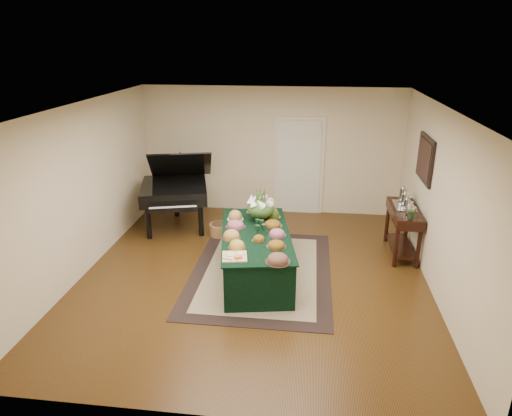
# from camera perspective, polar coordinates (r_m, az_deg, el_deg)

# --- Properties ---
(ground) EXTENTS (6.00, 6.00, 0.00)m
(ground) POSITION_cam_1_polar(r_m,az_deg,el_deg) (7.51, -0.28, -8.32)
(ground) COLOR black
(ground) RESTS_ON ground
(area_rug) EXTENTS (2.26, 3.16, 0.01)m
(area_rug) POSITION_cam_1_polar(r_m,az_deg,el_deg) (7.60, 0.66, -7.90)
(area_rug) COLOR black
(area_rug) RESTS_ON ground
(kitchen_doorway) EXTENTS (1.05, 0.07, 2.10)m
(kitchen_doorway) POSITION_cam_1_polar(r_m,az_deg,el_deg) (9.85, 5.40, 5.11)
(kitchen_doorway) COLOR silver
(kitchen_doorway) RESTS_ON ground
(buffet_table) EXTENTS (1.43, 2.39, 0.74)m
(buffet_table) POSITION_cam_1_polar(r_m,az_deg,el_deg) (7.32, -0.03, -5.83)
(buffet_table) COLOR black
(buffet_table) RESTS_ON ground
(food_platters) EXTENTS (1.16, 2.27, 0.13)m
(food_platters) POSITION_cam_1_polar(r_m,az_deg,el_deg) (7.23, 0.18, -2.58)
(food_platters) COLOR silver
(food_platters) RESTS_ON buffet_table
(cutting_board) EXTENTS (0.40, 0.40, 0.10)m
(cutting_board) POSITION_cam_1_polar(r_m,az_deg,el_deg) (6.43, -2.70, -5.83)
(cutting_board) COLOR tan
(cutting_board) RESTS_ON buffet_table
(green_goblets) EXTENTS (0.20, 0.32, 0.18)m
(green_goblets) POSITION_cam_1_polar(r_m,az_deg,el_deg) (7.17, 0.51, -2.42)
(green_goblets) COLOR black
(green_goblets) RESTS_ON buffet_table
(floral_centerpiece) EXTENTS (0.47, 0.47, 0.47)m
(floral_centerpiece) POSITION_cam_1_polar(r_m,az_deg,el_deg) (7.55, 0.58, 0.32)
(floral_centerpiece) COLOR black
(floral_centerpiece) RESTS_ON buffet_table
(grand_piano) EXTENTS (1.61, 1.78, 1.60)m
(grand_piano) POSITION_cam_1_polar(r_m,az_deg,el_deg) (9.20, -10.13, 2.23)
(grand_piano) COLOR black
(grand_piano) RESTS_ON ground
(wicker_basket) EXTENTS (0.38, 0.38, 0.24)m
(wicker_basket) POSITION_cam_1_polar(r_m,az_deg,el_deg) (8.90, -4.56, -2.73)
(wicker_basket) COLOR olive
(wicker_basket) RESTS_ON ground
(mahogany_sideboard) EXTENTS (0.45, 1.22, 0.87)m
(mahogany_sideboard) POSITION_cam_1_polar(r_m,az_deg,el_deg) (8.33, 17.99, -1.31)
(mahogany_sideboard) COLOR black
(mahogany_sideboard) RESTS_ON ground
(tea_service) EXTENTS (0.34, 0.74, 0.30)m
(tea_service) POSITION_cam_1_polar(r_m,az_deg,el_deg) (8.30, 18.13, 0.90)
(tea_service) COLOR silver
(tea_service) RESTS_ON mahogany_sideboard
(pink_bouquet) EXTENTS (0.17, 0.17, 0.22)m
(pink_bouquet) POSITION_cam_1_polar(r_m,az_deg,el_deg) (7.77, 18.87, -0.25)
(pink_bouquet) COLOR black
(pink_bouquet) RESTS_ON mahogany_sideboard
(wall_painting) EXTENTS (0.05, 0.95, 0.75)m
(wall_painting) POSITION_cam_1_polar(r_m,az_deg,el_deg) (8.06, 20.38, 5.78)
(wall_painting) COLOR black
(wall_painting) RESTS_ON ground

